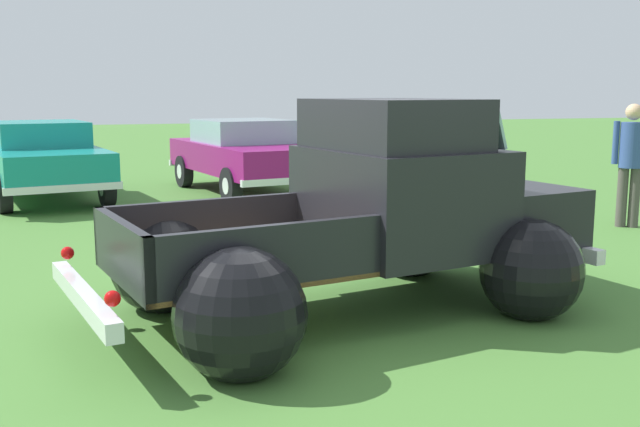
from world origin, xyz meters
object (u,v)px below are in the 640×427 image
Objects in this scene: spectator_0 at (631,157)px; show_car_2 at (396,147)px; lane_cone_1 at (206,238)px; vintage_pickup_truck at (376,227)px; show_car_1 at (246,153)px; show_car_0 at (43,157)px.

show_car_2 is at bearing 46.01° from spectator_0.
spectator_0 is at bearing 4.26° from lane_cone_1.
show_car_1 is at bearing 75.03° from vintage_pickup_truck.
show_car_1 is 6.24m from lane_cone_1.
lane_cone_1 is at bearing 7.68° from show_car_0.
show_car_1 reaches higher than lane_cone_1.
vintage_pickup_truck is 1.01× the size of show_car_2.
show_car_2 is at bearing 80.45° from show_car_0.
show_car_0 is at bearing -99.67° from show_car_2.
show_car_1 is (3.79, -0.22, 0.00)m from show_car_0.
vintage_pickup_truck is 8.20m from show_car_1.
show_car_2 is 2.69× the size of spectator_0.
show_car_0 and show_car_2 have the same top height.
vintage_pickup_truck is 1.08× the size of show_car_1.
show_car_0 reaches higher than lane_cone_1.
vintage_pickup_truck is at bearing -35.32° from show_car_2.
vintage_pickup_truck reaches higher than lane_cone_1.
show_car_0 and show_car_1 have the same top height.
lane_cone_1 is (-5.14, -6.30, -0.47)m from show_car_2.
vintage_pickup_truck is at bearing -13.98° from show_car_1.
show_car_1 and show_car_2 have the same top height.
spectator_0 reaches higher than show_car_0.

